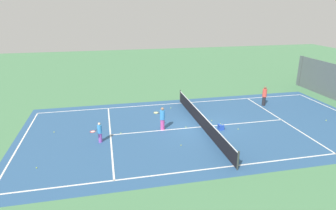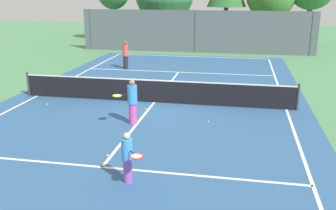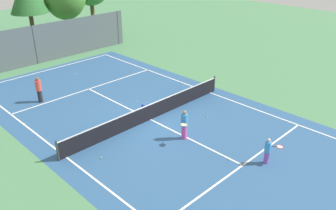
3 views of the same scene
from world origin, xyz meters
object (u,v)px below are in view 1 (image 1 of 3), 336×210
player_1 (100,132)px  tennis_ball_3 (326,120)px  tennis_ball_7 (230,100)px  tennis_ball_9 (181,145)px  tennis_ball_1 (121,133)px  tennis_ball_2 (54,132)px  ball_crate (221,127)px  tennis_ball_4 (37,168)px  player_0 (264,96)px  tennis_ball_6 (212,121)px  tennis_ball_5 (186,127)px  player_2 (162,118)px  tennis_ball_0 (238,129)px  tennis_ball_8 (171,108)px

player_1 → tennis_ball_3: player_1 is taller
tennis_ball_7 → tennis_ball_9: 10.48m
tennis_ball_3 → tennis_ball_1: bearing=-93.8°
tennis_ball_2 → tennis_ball_3: size_ratio=1.00×
ball_crate → tennis_ball_4: (2.73, -11.59, -0.15)m
tennis_ball_1 → tennis_ball_9: bearing=53.3°
player_0 → tennis_ball_2: 17.12m
tennis_ball_6 → tennis_ball_5: bearing=-70.3°
tennis_ball_6 → ball_crate: bearing=2.2°
player_0 → tennis_ball_6: 6.23m
tennis_ball_7 → tennis_ball_3: bearing=37.8°
tennis_ball_2 → tennis_ball_3: same height
tennis_ball_4 → player_2: bearing=115.4°
player_1 → tennis_ball_0: player_1 is taller
tennis_ball_7 → tennis_ball_8: same height
player_2 → tennis_ball_0: player_2 is taller
tennis_ball_3 → tennis_ball_7: bearing=-142.2°
ball_crate → tennis_ball_1: size_ratio=6.45×
player_2 → tennis_ball_2: 7.47m
ball_crate → tennis_ball_3: ball_crate is taller
player_2 → tennis_ball_4: (3.60, -7.58, -0.81)m
tennis_ball_9 → tennis_ball_7: bearing=139.5°
tennis_ball_5 → player_1: bearing=-79.8°
player_0 → ball_crate: bearing=-54.0°
tennis_ball_0 → player_0: bearing=134.6°
tennis_ball_4 → tennis_ball_8: size_ratio=1.00×
player_1 → tennis_ball_6: 8.44m
tennis_ball_1 → tennis_ball_2: same height
tennis_ball_7 → tennis_ball_5: bearing=-47.2°
tennis_ball_8 → tennis_ball_5: bearing=1.9°
tennis_ball_2 → tennis_ball_8: same height
player_0 → tennis_ball_8: size_ratio=25.75×
tennis_ball_8 → tennis_ball_6: bearing=34.7°
tennis_ball_9 → tennis_ball_2: bearing=-115.4°
player_1 → tennis_ball_5: 6.10m
ball_crate → tennis_ball_8: size_ratio=6.45×
ball_crate → tennis_ball_9: 3.84m
tennis_ball_2 → tennis_ball_8: size_ratio=1.00×
tennis_ball_2 → tennis_ball_0: bearing=79.7°
tennis_ball_1 → tennis_ball_4: size_ratio=1.00×
tennis_ball_1 → tennis_ball_7: size_ratio=1.00×
ball_crate → tennis_ball_1: 6.94m
tennis_ball_2 → tennis_ball_6: same height
tennis_ball_3 → ball_crate: bearing=-91.5°
tennis_ball_5 → player_0: bearing=112.3°
tennis_ball_6 → tennis_ball_8: 4.18m
tennis_ball_9 → ball_crate: bearing=118.4°
player_0 → tennis_ball_0: size_ratio=25.75×
tennis_ball_1 → player_1: bearing=-52.4°
ball_crate → tennis_ball_9: (1.82, -3.37, -0.15)m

